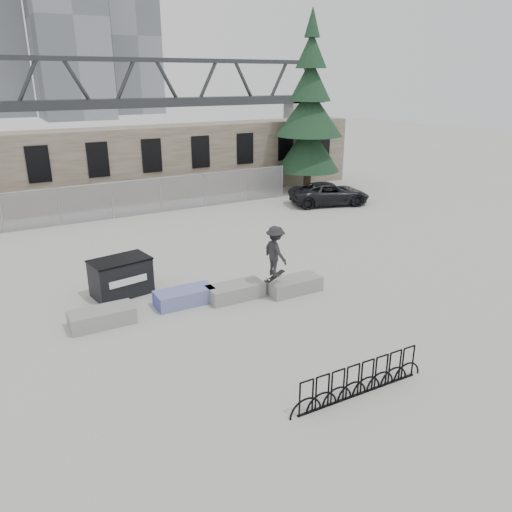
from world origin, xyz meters
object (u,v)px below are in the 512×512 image
at_px(suv, 329,194).
at_px(spruce_tree, 309,117).
at_px(planter_center_right, 235,291).
at_px(planter_offset, 294,285).
at_px(planter_center_left, 184,296).
at_px(skateboarder, 275,251).
at_px(dumpster, 121,277).
at_px(bike_rack, 360,380).
at_px(planter_far_left, 102,317).

bearing_deg(suv, spruce_tree, 1.12).
bearing_deg(planter_center_right, suv, 39.83).
height_order(planter_center_right, planter_offset, same).
bearing_deg(planter_center_left, skateboarder, -20.41).
bearing_deg(dumpster, planter_center_left, -58.01).
bearing_deg(suv, bike_rack, 161.49).
xyz_separation_m(spruce_tree, suv, (-1.09, -3.93, -4.20)).
xyz_separation_m(planter_center_left, dumpster, (-1.65, 1.88, 0.39)).
relative_size(planter_far_left, suv, 0.41).
height_order(planter_center_left, bike_rack, bike_rack).
xyz_separation_m(planter_offset, suv, (9.21, 9.98, 0.39)).
bearing_deg(spruce_tree, suv, -105.52).
relative_size(planter_center_right, dumpster, 0.90).
relative_size(planter_far_left, skateboarder, 1.02).
bearing_deg(planter_center_right, planter_center_left, 165.67).
relative_size(planter_center_right, bike_rack, 0.50).
bearing_deg(dumpster, bike_rack, -78.18).
relative_size(planter_center_right, suv, 0.41).
relative_size(planter_center_left, planter_center_right, 1.00).
relative_size(dumpster, suv, 0.46).
distance_m(bike_rack, spruce_tree, 23.88).
relative_size(planter_far_left, planter_center_left, 1.00).
relative_size(suv, skateboarder, 2.47).
relative_size(dumpster, skateboarder, 1.12).
bearing_deg(spruce_tree, dumpster, -145.05).
distance_m(suv, skateboarder, 14.30).
height_order(planter_far_left, planter_center_left, same).
height_order(planter_center_left, dumpster, dumpster).
bearing_deg(bike_rack, spruce_tree, 58.20).
distance_m(dumpster, suv, 16.33).
bearing_deg(planter_far_left, skateboarder, -9.14).
distance_m(planter_far_left, suv, 18.35).
height_order(planter_center_right, suv, suv).
xyz_separation_m(dumpster, skateboarder, (4.62, -2.98, 1.07)).
xyz_separation_m(dumpster, bike_rack, (3.43, -8.90, -0.24)).
relative_size(planter_far_left, planter_center_right, 1.00).
relative_size(planter_offset, bike_rack, 0.50).
distance_m(planter_far_left, skateboarder, 6.07).
distance_m(planter_center_right, suv, 14.73).
height_order(planter_far_left, bike_rack, bike_rack).
bearing_deg(planter_center_left, planter_center_right, -14.33).
distance_m(planter_far_left, planter_center_left, 2.84).
xyz_separation_m(planter_center_right, planter_offset, (2.10, -0.55, 0.00)).
xyz_separation_m(planter_far_left, skateboarder, (5.81, -0.94, 1.46)).
distance_m(planter_far_left, dumpster, 2.40).
bearing_deg(spruce_tree, bike_rack, -121.80).
bearing_deg(suv, planter_far_left, 136.58).
height_order(suv, skateboarder, skateboarder).
relative_size(dumpster, spruce_tree, 0.19).
height_order(planter_far_left, planter_center_right, same).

